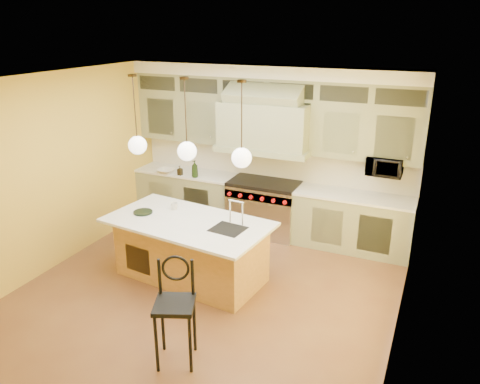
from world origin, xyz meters
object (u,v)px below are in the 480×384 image
at_px(kitchen_island, 191,248).
at_px(counter_stool, 175,305).
at_px(range, 264,207).
at_px(microwave, 385,166).

bearing_deg(kitchen_island, counter_stool, -59.20).
height_order(kitchen_island, counter_stool, kitchen_island).
distance_m(range, counter_stool, 3.54).
bearing_deg(microwave, counter_stool, -114.07).
xyz_separation_m(range, microwave, (1.95, 0.11, 0.96)).
relative_size(counter_stool, microwave, 2.23).
distance_m(range, kitchen_island, 1.93).
height_order(range, counter_stool, counter_stool).
distance_m(range, microwave, 2.18).
xyz_separation_m(counter_stool, microwave, (1.62, 3.62, 0.76)).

